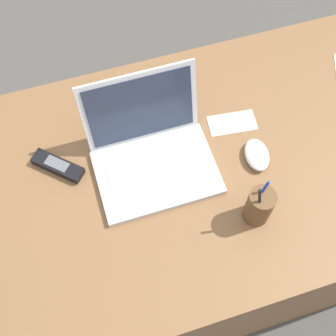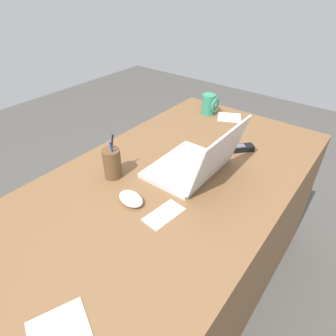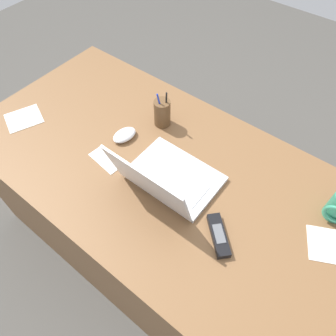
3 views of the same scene
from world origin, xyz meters
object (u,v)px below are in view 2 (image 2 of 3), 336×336
cordless_phone (237,148)px  pen_holder (112,163)px  computer_mouse (131,199)px  laptop (196,163)px  coffee_mug_white (209,104)px

cordless_phone → pen_holder: size_ratio=0.80×
computer_mouse → cordless_phone: bearing=175.3°
laptop → cordless_phone: size_ratio=2.35×
coffee_mug_white → cordless_phone: (0.27, 0.31, -0.04)m
computer_mouse → cordless_phone: computer_mouse is taller
computer_mouse → coffee_mug_white: coffee_mug_white is taller
cordless_phone → computer_mouse: bearing=-14.1°
coffee_mug_white → pen_holder: 0.74m
laptop → coffee_mug_white: laptop is taller
computer_mouse → coffee_mug_white: size_ratio=0.95×
coffee_mug_white → cordless_phone: 0.41m
laptop → coffee_mug_white: size_ratio=3.00×
coffee_mug_white → pen_holder: size_ratio=0.63×
pen_holder → coffee_mug_white: bearing=-179.0°
laptop → computer_mouse: bearing=-15.9°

